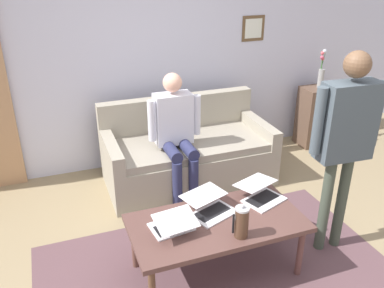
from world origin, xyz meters
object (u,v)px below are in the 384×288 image
Objects in this scene: couch at (187,154)px; french_press at (242,222)px; person_standing at (346,131)px; laptop_right at (173,225)px; coffee_table at (217,226)px; laptop_center at (261,194)px; laptop_left at (210,207)px; side_shelf at (316,116)px; person_seated at (176,129)px; flower_vase at (321,73)px.

couch is 6.63× the size of french_press.
laptop_right is at bearing -2.89° from person_standing.
coffee_table is 3.94× the size of laptop_right.
coffee_table is 4.92× the size of french_press.
coffee_table is 0.36m from laptop_right.
coffee_table is 0.50m from laptop_center.
laptop_right is (0.34, 0.12, -0.00)m from laptop_left.
person_standing reaches higher than side_shelf.
laptop_right is 1.33m from person_seated.
laptop_center is 0.88× the size of flower_vase.
person_seated is at bearing 14.33° from flower_vase.
person_seated reaches higher than couch.
coffee_table is 0.78× the size of person_standing.
side_shelf is (-2.53, -1.77, -0.14)m from laptop_right.
laptop_right is 1.49m from person_standing.
side_shelf is at bearing -170.85° from couch.
person_seated reaches higher than laptop_left.
couch is 1.51m from coffee_table.
french_press is at bearing 43.77° from flower_vase.
laptop_right is at bearing 19.02° from laptop_left.
person_standing is (-0.94, -0.17, 0.49)m from french_press.
laptop_right is at bearing -28.84° from french_press.
laptop_center is at bearing -160.98° from coffee_table.
person_standing is (-1.03, 0.06, 0.66)m from coffee_table.
laptop_center reaches higher than coffee_table.
french_press is 0.56× the size of flower_vase.
french_press is (0.20, 1.70, 0.29)m from couch.
flower_vase is (-1.90, -0.31, 0.66)m from couch.
laptop_center is (-0.47, -0.03, 0.00)m from laptop_left.
side_shelf reaches higher than coffee_table.
couch reaches higher than laptop_right.
couch is 2.30× the size of side_shelf.
laptop_right reaches higher than laptop_left.
laptop_left is at bearing 36.99° from side_shelf.
person_standing is at bearing 125.80° from person_seated.
coffee_table is at bearing 177.95° from laptop_right.
flower_vase reaches higher than laptop_center.
laptop_right is at bearing -2.05° from coffee_table.
person_standing is 1.65m from person_seated.
laptop_left is 2.75m from side_shelf.
laptop_left is 0.56× the size of side_shelf.
person_standing reaches higher than flower_vase.
flower_vase is 0.38× the size of person_seated.
laptop_right is at bearing 34.91° from side_shelf.
laptop_left is at bearing 3.42° from laptop_center.
couch is 0.52m from person_seated.
coffee_table is at bearing 39.24° from flower_vase.
laptop_center is 0.54m from french_press.
laptop_left is 1.14m from person_seated.
person_standing is at bearing 169.70° from laptop_left.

